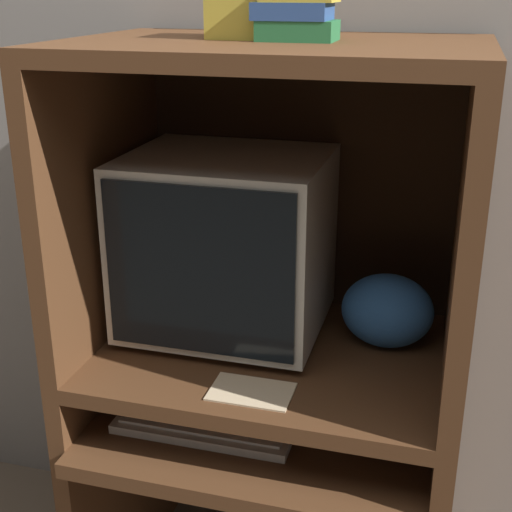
% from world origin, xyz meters
% --- Properties ---
extents(wall_back, '(6.00, 0.06, 2.60)m').
position_xyz_m(wall_back, '(0.00, 0.66, 1.30)').
color(wall_back, gray).
rests_on(wall_back, ground_plane).
extents(desk_base, '(0.84, 0.64, 0.62)m').
position_xyz_m(desk_base, '(0.00, 0.26, 0.39)').
color(desk_base, '#4C2D19').
rests_on(desk_base, ground_plane).
extents(desk_monitor_shelf, '(0.84, 0.60, 0.15)m').
position_xyz_m(desk_monitor_shelf, '(0.00, 0.30, 0.73)').
color(desk_monitor_shelf, '#4C2D19').
rests_on(desk_monitor_shelf, desk_base).
extents(hutch_upper, '(0.84, 0.60, 0.68)m').
position_xyz_m(hutch_upper, '(0.00, 0.33, 1.21)').
color(hutch_upper, '#4C2D19').
rests_on(hutch_upper, desk_monitor_shelf).
extents(crt_monitor, '(0.45, 0.39, 0.43)m').
position_xyz_m(crt_monitor, '(-0.13, 0.36, 0.99)').
color(crt_monitor, beige).
rests_on(crt_monitor, desk_monitor_shelf).
extents(keyboard, '(0.40, 0.17, 0.03)m').
position_xyz_m(keyboard, '(-0.12, 0.17, 0.63)').
color(keyboard, beige).
rests_on(keyboard, desk_base).
extents(mouse, '(0.07, 0.05, 0.03)m').
position_xyz_m(mouse, '(0.16, 0.17, 0.63)').
color(mouse, '#B7B7B7').
rests_on(mouse, desk_base).
extents(snack_bag, '(0.21, 0.16, 0.17)m').
position_xyz_m(snack_bag, '(0.25, 0.39, 0.86)').
color(snack_bag, '#336BB7').
rests_on(snack_bag, desk_monitor_shelf).
extents(book_stack, '(0.16, 0.11, 0.10)m').
position_xyz_m(book_stack, '(0.04, 0.29, 1.50)').
color(book_stack, '#236638').
rests_on(book_stack, hutch_upper).
extents(paper_card, '(0.17, 0.11, 0.00)m').
position_xyz_m(paper_card, '(0.01, 0.10, 0.77)').
color(paper_card, '#CCB28C').
rests_on(paper_card, desk_monitor_shelf).
extents(storage_box, '(0.17, 0.14, 0.12)m').
position_xyz_m(storage_box, '(-0.05, 0.34, 1.51)').
color(storage_box, gold).
rests_on(storage_box, hutch_upper).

